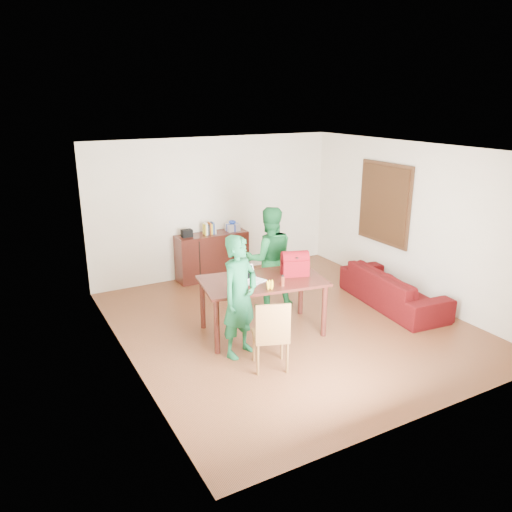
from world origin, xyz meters
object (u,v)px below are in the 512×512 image
person_near (240,297)px  red_bag (295,266)px  table (262,287)px  bottle (283,281)px  chair (270,348)px  person_far (269,259)px  laptop (255,279)px  sofa (393,288)px

person_near → red_bag: (1.13, 0.39, 0.14)m
table → bottle: bottle is taller
chair → table: bearing=86.8°
red_bag → person_far: bearing=107.7°
person_far → laptop: size_ratio=4.78×
person_near → laptop: 0.61m
person_near → sofa: 3.12m
person_far → red_bag: 0.80m
chair → red_bag: bearing=64.4°
laptop → bottle: size_ratio=2.22×
person_near → chair: bearing=-95.1°
person_far → red_bag: (-0.01, -0.79, 0.12)m
red_bag → sofa: red_bag is taller
table → red_bag: (0.53, -0.05, 0.26)m
person_near → laptop: size_ratio=4.68×
person_far → bottle: bearing=86.6°
person_near → laptop: (0.45, 0.41, 0.03)m
bottle → sofa: 2.42m
table → bottle: bearing=-61.2°
chair → person_far: person_far is taller
person_far → laptop: (-0.69, -0.77, 0.01)m
chair → sofa: 2.99m
bottle → sofa: bottle is taller
person_near → laptop: person_near is taller
laptop → bottle: 0.43m
bottle → sofa: bearing=4.7°
chair → bottle: bearing=68.4°
table → chair: 1.15m
chair → person_near: 0.79m
table → red_bag: red_bag is taller
sofa → person_far: bearing=70.4°
red_bag → sofa: (1.93, -0.12, -0.68)m
person_far → laptop: person_far is taller
chair → red_bag: (0.95, 0.92, 0.70)m
laptop → bottle: laptop is taller
table → red_bag: size_ratio=4.85×
laptop → red_bag: red_bag is taller
bottle → red_bag: size_ratio=0.41×
table → person_far: bearing=63.4°
chair → laptop: (0.27, 0.94, 0.60)m
bottle → red_bag: bearing=37.5°
chair → sofa: chair is taller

